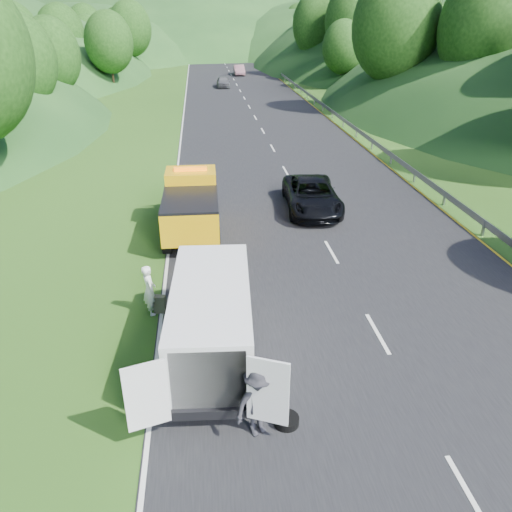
{
  "coord_description": "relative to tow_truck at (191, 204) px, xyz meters",
  "views": [
    {
      "loc": [
        -2.28,
        -14.63,
        9.23
      ],
      "look_at": [
        -0.52,
        1.38,
        1.3
      ],
      "focal_mm": 35.0,
      "sensor_mm": 36.0,
      "label": 1
    }
  ],
  "objects": [
    {
      "name": "dist_car_b",
      "position": [
        7.14,
        62.59,
        -1.33
      ],
      "size": [
        1.6,
        4.6,
        1.52
      ],
      "primitive_type": "imported",
      "color": "#744D57",
      "rests_on": "ground"
    },
    {
      "name": "suitcase",
      "position": [
        -1.08,
        -6.91,
        -1.01
      ],
      "size": [
        0.44,
        0.31,
        0.65
      ],
      "primitive_type": "cube",
      "rotation": [
        0.0,
        0.0,
        -0.22
      ],
      "color": "#52533E",
      "rests_on": "ground"
    },
    {
      "name": "worker",
      "position": [
        1.62,
        -12.62,
        -1.33
      ],
      "size": [
        1.43,
        1.21,
        1.92
      ],
      "primitive_type": "imported",
      "rotation": [
        0.0,
        0.0,
        0.49
      ],
      "color": "black",
      "rests_on": "ground"
    },
    {
      "name": "woman",
      "position": [
        -1.37,
        -6.92,
        -1.33
      ],
      "size": [
        0.66,
        0.77,
        1.78
      ],
      "primitive_type": "imported",
      "rotation": [
        0.0,
        0.0,
        1.89
      ],
      "color": "white",
      "rests_on": "ground"
    },
    {
      "name": "child",
      "position": [
        -0.01,
        -7.82,
        -1.33
      ],
      "size": [
        0.69,
        0.69,
        1.12
      ],
      "primitive_type": "imported",
      "rotation": [
        0.0,
        0.0,
        -0.8
      ],
      "color": "tan",
      "rests_on": "ground"
    },
    {
      "name": "guardrail",
      "position": [
        13.17,
        45.56,
        -1.33
      ],
      "size": [
        0.06,
        140.0,
        1.52
      ],
      "primitive_type": "cube",
      "color": "gray",
      "rests_on": "ground"
    },
    {
      "name": "tow_truck",
      "position": [
        0.0,
        0.0,
        0.0
      ],
      "size": [
        2.5,
        6.38,
        2.72
      ],
      "rotation": [
        0.0,
        0.0,
        -0.01
      ],
      "color": "black",
      "rests_on": "ground"
    },
    {
      "name": "passing_suv",
      "position": [
        6.06,
        2.13,
        -1.33
      ],
      "size": [
        2.93,
        5.77,
        1.56
      ],
      "primitive_type": "imported",
      "rotation": [
        0.0,
        0.0,
        -0.06
      ],
      "color": "black",
      "rests_on": "ground"
    },
    {
      "name": "dist_car_a",
      "position": [
        3.87,
        48.57,
        -1.33
      ],
      "size": [
        1.67,
        4.16,
        1.42
      ],
      "primitive_type": "imported",
      "color": "#48494D",
      "rests_on": "ground"
    },
    {
      "name": "spare_tire",
      "position": [
        2.35,
        -12.43,
        -1.33
      ],
      "size": [
        0.64,
        0.64,
        0.2
      ],
      "primitive_type": "cylinder",
      "color": "black",
      "rests_on": "ground"
    },
    {
      "name": "ground",
      "position": [
        2.87,
        -6.94,
        -1.33
      ],
      "size": [
        320.0,
        320.0,
        0.0
      ],
      "primitive_type": "plane",
      "color": "#38661E",
      "rests_on": "ground"
    },
    {
      "name": "tree_line_right",
      "position": [
        25.87,
        53.06,
        -1.33
      ],
      "size": [
        14.0,
        140.0,
        14.0
      ],
      "primitive_type": null,
      "color": "#2C5C1B",
      "rests_on": "ground"
    },
    {
      "name": "hills_backdrop",
      "position": [
        9.37,
        127.76,
        -1.33
      ],
      "size": [
        201.0,
        288.6,
        44.0
      ],
      "primitive_type": null,
      "color": "#2D5B23",
      "rests_on": "ground"
    },
    {
      "name": "road_surface",
      "position": [
        5.87,
        33.06,
        -1.32
      ],
      "size": [
        14.0,
        200.0,
        0.02
      ],
      "primitive_type": "cube",
      "color": "black",
      "rests_on": "ground"
    },
    {
      "name": "white_van",
      "position": [
        0.64,
        -9.39,
        0.03
      ],
      "size": [
        3.7,
        6.9,
        2.4
      ],
      "rotation": [
        0.0,
        0.0,
        -0.06
      ],
      "color": "black",
      "rests_on": "ground"
    },
    {
      "name": "tree_line_left",
      "position": [
        -16.13,
        53.06,
        -1.33
      ],
      "size": [
        14.0,
        140.0,
        14.0
      ],
      "primitive_type": null,
      "color": "#2C5C1B",
      "rests_on": "ground"
    }
  ]
}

